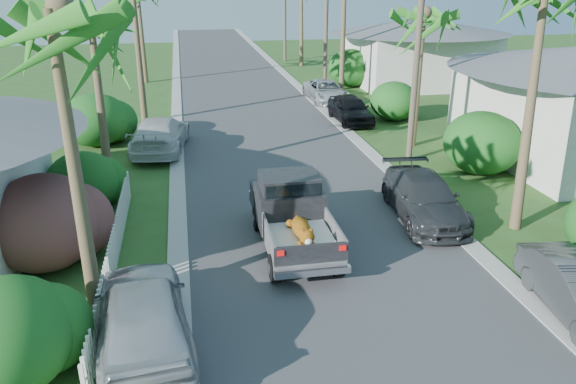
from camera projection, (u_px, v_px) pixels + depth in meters
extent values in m
plane|color=#304E1D|center=(392.00, 370.00, 11.53)|extent=(120.00, 120.00, 0.00)
cube|color=#38383A|center=(248.00, 105.00, 34.40)|extent=(8.00, 100.00, 0.02)
cube|color=#A5A39E|center=(177.00, 108.00, 33.66)|extent=(0.60, 100.00, 0.06)
cube|color=#A5A39E|center=(316.00, 102.00, 35.13)|extent=(0.60, 100.00, 0.06)
cylinder|color=black|center=(275.00, 268.00, 14.72)|extent=(0.28, 0.76, 0.76)
cylinder|color=black|center=(338.00, 262.00, 15.01)|extent=(0.28, 0.76, 0.76)
cylinder|color=black|center=(258.00, 218.00, 17.69)|extent=(0.28, 0.76, 0.76)
cylinder|color=black|center=(311.00, 214.00, 17.98)|extent=(0.28, 0.76, 0.76)
cube|color=slate|center=(302.00, 246.00, 15.37)|extent=(1.90, 2.40, 0.24)
cube|color=slate|center=(268.00, 236.00, 15.08)|extent=(0.06, 2.40, 0.55)
cube|color=slate|center=(335.00, 231.00, 15.39)|extent=(0.06, 2.40, 0.55)
cube|color=black|center=(311.00, 254.00, 14.17)|extent=(1.92, 0.08, 0.52)
cube|color=silver|center=(313.00, 272.00, 14.18)|extent=(1.98, 0.18, 0.18)
cube|color=red|center=(281.00, 253.00, 13.94)|extent=(0.18, 0.05, 0.14)
cube|color=red|center=(343.00, 248.00, 14.22)|extent=(0.18, 0.05, 0.14)
cube|color=black|center=(289.00, 206.00, 16.91)|extent=(1.94, 1.65, 1.10)
cube|color=black|center=(289.00, 183.00, 16.64)|extent=(1.70, 1.35, 0.55)
cube|color=black|center=(294.00, 192.00, 16.04)|extent=(1.60, 0.05, 0.45)
cube|color=black|center=(282.00, 195.00, 18.11)|extent=(1.94, 1.20, 0.80)
cube|color=white|center=(302.00, 239.00, 15.30)|extent=(1.70, 2.10, 0.16)
ellipsoid|color=orange|center=(301.00, 228.00, 15.28)|extent=(0.48, 1.25, 0.43)
sphere|color=orange|center=(307.00, 237.00, 14.57)|extent=(0.40, 0.40, 0.40)
ellipsoid|color=white|center=(301.00, 231.00, 15.32)|extent=(0.32, 0.86, 0.18)
imported|color=#2F3134|center=(424.00, 198.00, 18.43)|extent=(2.35, 4.94, 1.39)
imported|color=black|center=(350.00, 109.00, 30.34)|extent=(1.80, 4.28, 1.45)
imported|color=silver|center=(326.00, 91.00, 35.29)|extent=(2.24, 4.68, 1.29)
imported|color=#B7B9BE|center=(143.00, 316.00, 11.89)|extent=(2.46, 5.01, 1.64)
imported|color=silver|center=(160.00, 135.00, 25.34)|extent=(2.87, 5.62, 1.56)
cone|color=brown|center=(76.00, 180.00, 11.93)|extent=(0.36, 0.71, 7.01)
cone|color=brown|center=(101.00, 107.00, 20.21)|extent=(0.36, 0.61, 6.21)
cone|color=brown|center=(138.00, 47.00, 29.17)|extent=(0.36, 0.36, 8.00)
cone|color=brown|center=(142.00, 38.00, 40.34)|extent=(0.36, 0.75, 6.51)
cone|color=brown|center=(530.00, 111.00, 16.73)|extent=(0.36, 0.73, 7.51)
cone|color=brown|center=(418.00, 82.00, 25.29)|extent=(0.36, 0.54, 6.01)
cone|color=brown|center=(343.00, 33.00, 34.89)|extent=(0.36, 0.36, 8.20)
cone|color=brown|center=(301.00, 25.00, 48.01)|extent=(0.36, 0.63, 6.81)
ellipsoid|color=#1D4F16|center=(6.00, 337.00, 10.75)|extent=(2.60, 2.86, 2.20)
ellipsoid|color=#A61748|center=(44.00, 222.00, 15.21)|extent=(3.00, 3.30, 2.60)
ellipsoid|color=#1D4F16|center=(83.00, 181.00, 19.04)|extent=(2.40, 2.64, 2.00)
ellipsoid|color=#1D4F16|center=(95.00, 120.00, 26.19)|extent=(3.20, 3.52, 2.40)
ellipsoid|color=#1D4F16|center=(482.00, 143.00, 22.48)|extent=(3.00, 3.30, 2.50)
ellipsoid|color=#1D4F16|center=(394.00, 101.00, 30.73)|extent=(2.60, 2.86, 2.10)
ellipsoid|color=#1D4F16|center=(351.00, 68.00, 39.88)|extent=(3.20, 3.52, 2.60)
cube|color=white|center=(114.00, 251.00, 15.35)|extent=(0.10, 11.00, 1.00)
cube|color=silver|center=(418.00, 59.00, 40.56)|extent=(9.00, 8.00, 3.60)
cone|color=#595B60|center=(420.00, 26.00, 39.72)|extent=(6.48, 6.48, 1.00)
cylinder|color=brown|center=(417.00, 55.00, 22.74)|extent=(0.26, 0.26, 9.00)
cylinder|color=brown|center=(326.00, 24.00, 36.47)|extent=(0.26, 0.26, 9.00)
cylinder|color=brown|center=(285.00, 10.00, 50.20)|extent=(0.26, 0.26, 9.00)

